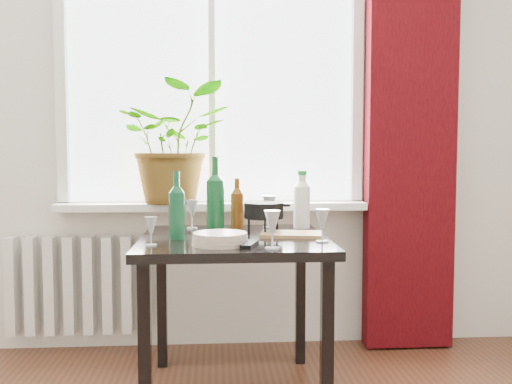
{
  "coord_description": "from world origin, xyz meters",
  "views": [
    {
      "loc": [
        0.02,
        -1.05,
        1.13
      ],
      "look_at": [
        0.2,
        1.55,
        0.95
      ],
      "focal_mm": 40.0,
      "sensor_mm": 36.0,
      "label": 1
    }
  ],
  "objects": [
    {
      "name": "cutting_board",
      "position": [
        0.37,
        1.56,
        0.75
      ],
      "size": [
        0.31,
        0.23,
        0.02
      ],
      "primitive_type": "cube",
      "rotation": [
        0.0,
        0.0,
        -0.19
      ],
      "color": "#A9814C",
      "rests_on": "table"
    },
    {
      "name": "fondue_pot",
      "position": [
        0.25,
        1.67,
        0.81
      ],
      "size": [
        0.24,
        0.21,
        0.15
      ],
      "primitive_type": null,
      "rotation": [
        0.0,
        0.0,
        -0.12
      ],
      "color": "black",
      "rests_on": "table"
    },
    {
      "name": "cleaning_bottle",
      "position": [
        0.46,
        1.84,
        0.89
      ],
      "size": [
        0.09,
        0.09,
        0.3
      ],
      "primitive_type": null,
      "rotation": [
        0.0,
        0.0,
        0.06
      ],
      "color": "white",
      "rests_on": "table"
    },
    {
      "name": "table",
      "position": [
        0.1,
        1.55,
        0.65
      ],
      "size": [
        0.85,
        0.85,
        0.74
      ],
      "color": "black",
      "rests_on": "ground"
    },
    {
      "name": "wineglass_back_center",
      "position": [
        0.29,
        1.85,
        0.83
      ],
      "size": [
        0.09,
        0.09,
        0.17
      ],
      "primitive_type": null,
      "rotation": [
        0.0,
        0.0,
        0.34
      ],
      "color": "#B4BBC2",
      "rests_on": "table"
    },
    {
      "name": "tv_remote",
      "position": [
        0.16,
        1.28,
        0.75
      ],
      "size": [
        0.09,
        0.16,
        0.02
      ],
      "primitive_type": "cube",
      "rotation": [
        0.0,
        0.0,
        -0.28
      ],
      "color": "black",
      "rests_on": "table"
    },
    {
      "name": "wine_bottle_right",
      "position": [
        0.02,
        1.73,
        0.93
      ],
      "size": [
        0.09,
        0.09,
        0.37
      ],
      "primitive_type": null,
      "rotation": [
        0.0,
        0.0,
        -0.02
      ],
      "color": "#0D451E",
      "rests_on": "table"
    },
    {
      "name": "plate_stack",
      "position": [
        0.04,
        1.32,
        0.77
      ],
      "size": [
        0.25,
        0.25,
        0.05
      ],
      "primitive_type": "cylinder",
      "rotation": [
        0.0,
        0.0,
        -0.07
      ],
      "color": "beige",
      "rests_on": "table"
    },
    {
      "name": "wineglass_front_right",
      "position": [
        0.24,
        1.21,
        0.82
      ],
      "size": [
        0.09,
        0.09,
        0.16
      ],
      "primitive_type": null,
      "rotation": [
        0.0,
        0.0,
        -0.38
      ],
      "color": "silver",
      "rests_on": "table"
    },
    {
      "name": "window",
      "position": [
        0.0,
        2.22,
        1.6
      ],
      "size": [
        1.72,
        0.08,
        1.62
      ],
      "color": "white",
      "rests_on": "ground"
    },
    {
      "name": "radiator",
      "position": [
        -0.75,
        2.18,
        0.38
      ],
      "size": [
        0.8,
        0.1,
        0.55
      ],
      "color": "white",
      "rests_on": "ground"
    },
    {
      "name": "wineglass_back_left",
      "position": [
        -0.1,
        1.84,
        0.82
      ],
      "size": [
        0.07,
        0.07,
        0.15
      ],
      "primitive_type": null,
      "rotation": [
        0.0,
        0.0,
        0.1
      ],
      "color": "silver",
      "rests_on": "table"
    },
    {
      "name": "potted_plant",
      "position": [
        -0.2,
        2.13,
        1.18
      ],
      "size": [
        0.64,
        0.57,
        0.66
      ],
      "primitive_type": "imported",
      "rotation": [
        0.0,
        0.0,
        0.1
      ],
      "color": "#1C6A20",
      "rests_on": "windowsill"
    },
    {
      "name": "curtain",
      "position": [
        1.12,
        2.12,
        1.3
      ],
      "size": [
        0.5,
        0.12,
        2.56
      ],
      "color": "#340408",
      "rests_on": "ground"
    },
    {
      "name": "wine_bottle_left",
      "position": [
        -0.16,
        1.51,
        0.89
      ],
      "size": [
        0.08,
        0.08,
        0.31
      ],
      "primitive_type": null,
      "rotation": [
        0.0,
        0.0,
        -0.15
      ],
      "color": "#0C4223",
      "rests_on": "table"
    },
    {
      "name": "wineglass_front_left",
      "position": [
        -0.25,
        1.32,
        0.8
      ],
      "size": [
        0.05,
        0.05,
        0.12
      ],
      "primitive_type": null,
      "rotation": [
        0.0,
        0.0,
        -0.01
      ],
      "color": "silver",
      "rests_on": "table"
    },
    {
      "name": "wineglass_far_right",
      "position": [
        0.48,
        1.37,
        0.81
      ],
      "size": [
        0.07,
        0.07,
        0.15
      ],
      "primitive_type": null,
      "rotation": [
        0.0,
        0.0,
        -0.13
      ],
      "color": "silver",
      "rests_on": "table"
    },
    {
      "name": "bottle_amber",
      "position": [
        0.13,
        1.81,
        0.87
      ],
      "size": [
        0.07,
        0.07,
        0.26
      ],
      "primitive_type": null,
      "rotation": [
        0.0,
        0.0,
        0.14
      ],
      "color": "#68310B",
      "rests_on": "table"
    },
    {
      "name": "windowsill",
      "position": [
        0.0,
        2.15,
        0.82
      ],
      "size": [
        1.72,
        0.2,
        0.04
      ],
      "color": "white",
      "rests_on": "ground"
    }
  ]
}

